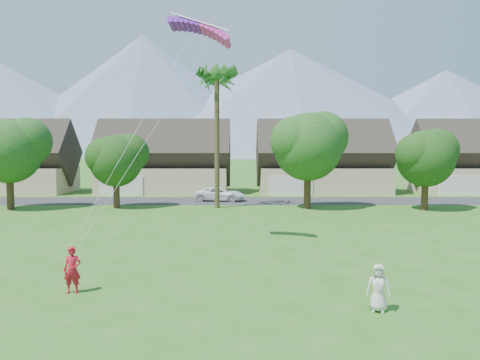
{
  "coord_description": "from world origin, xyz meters",
  "views": [
    {
      "loc": [
        -0.06,
        -13.09,
        5.41
      ],
      "look_at": [
        0.0,
        10.0,
        3.8
      ],
      "focal_mm": 35.0,
      "sensor_mm": 36.0,
      "label": 1
    }
  ],
  "objects_px": {
    "watcher": "(378,288)",
    "parafoil_kite": "(201,28)",
    "parked_car": "(220,194)",
    "kite_flyer": "(72,270)"
  },
  "relations": [
    {
      "from": "watcher",
      "to": "parafoil_kite",
      "type": "bearing_deg",
      "value": 140.91
    },
    {
      "from": "parked_car",
      "to": "kite_flyer",
      "type": "bearing_deg",
      "value": -178.51
    },
    {
      "from": "parked_car",
      "to": "parafoil_kite",
      "type": "distance_m",
      "value": 24.62
    },
    {
      "from": "kite_flyer",
      "to": "parafoil_kite",
      "type": "xyz_separation_m",
      "value": [
        4.21,
        8.0,
        10.83
      ]
    },
    {
      "from": "kite_flyer",
      "to": "parked_car",
      "type": "height_order",
      "value": "kite_flyer"
    },
    {
      "from": "kite_flyer",
      "to": "parafoil_kite",
      "type": "relative_size",
      "value": 0.49
    },
    {
      "from": "watcher",
      "to": "parked_car",
      "type": "bearing_deg",
      "value": 119.03
    },
    {
      "from": "kite_flyer",
      "to": "parafoil_kite",
      "type": "bearing_deg",
      "value": 59.04
    },
    {
      "from": "kite_flyer",
      "to": "parafoil_kite",
      "type": "distance_m",
      "value": 14.11
    },
    {
      "from": "watcher",
      "to": "parked_car",
      "type": "xyz_separation_m",
      "value": [
        -6.52,
        32.0,
        -0.09
      ]
    }
  ]
}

